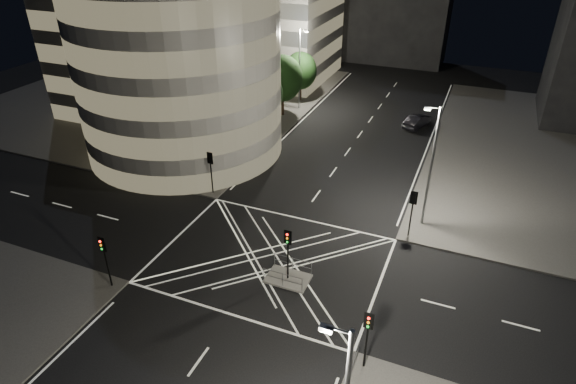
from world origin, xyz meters
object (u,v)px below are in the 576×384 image
at_px(street_lamp_right_far, 431,164).
at_px(sedan, 417,121).
at_px(traffic_signal_island, 288,246).
at_px(street_lamp_left_far, 300,67).
at_px(traffic_signal_fl, 211,165).
at_px(traffic_signal_nl, 104,253).
at_px(traffic_signal_nr, 368,330).
at_px(central_island, 288,279).
at_px(traffic_signal_fr, 413,206).
at_px(street_lamp_left_near, 231,116).

bearing_deg(street_lamp_right_far, sedan, 100.31).
height_order(traffic_signal_island, street_lamp_left_far, street_lamp_left_far).
distance_m(traffic_signal_fl, traffic_signal_island, 13.62).
xyz_separation_m(traffic_signal_nl, traffic_signal_nr, (17.60, 0.00, 0.00)).
bearing_deg(central_island, traffic_signal_nl, -153.86).
height_order(traffic_signal_nl, street_lamp_left_far, street_lamp_left_far).
distance_m(central_island, street_lamp_right_far, 13.98).
xyz_separation_m(traffic_signal_island, street_lamp_left_far, (-11.44, 31.50, 2.63)).
height_order(traffic_signal_fr, sedan, traffic_signal_fr).
height_order(traffic_signal_island, sedan, traffic_signal_island).
bearing_deg(traffic_signal_nr, traffic_signal_island, 142.07).
height_order(street_lamp_right_far, sedan, street_lamp_right_far).
relative_size(traffic_signal_fr, sedan, 0.88).
bearing_deg(traffic_signal_nr, traffic_signal_fr, 90.00).
bearing_deg(street_lamp_left_far, sedan, -0.69).
height_order(traffic_signal_nl, street_lamp_right_far, street_lamp_right_far).
bearing_deg(street_lamp_left_near, central_island, -49.73).
bearing_deg(street_lamp_left_near, traffic_signal_nl, -88.06).
bearing_deg(traffic_signal_nl, traffic_signal_fr, 37.69).
bearing_deg(traffic_signal_fl, traffic_signal_nl, -90.00).
xyz_separation_m(traffic_signal_fr, traffic_signal_island, (-6.80, -8.30, 0.00)).
relative_size(traffic_signal_nr, street_lamp_right_far, 0.40).
bearing_deg(traffic_signal_fl, traffic_signal_fr, 0.00).
xyz_separation_m(street_lamp_left_far, sedan, (15.08, -0.18, -4.79)).
relative_size(traffic_signal_fl, traffic_signal_nl, 1.00).
bearing_deg(traffic_signal_island, traffic_signal_fl, 142.46).
distance_m(traffic_signal_fl, traffic_signal_nr, 22.24).
bearing_deg(traffic_signal_fl, street_lamp_right_far, 6.88).
bearing_deg(traffic_signal_fr, central_island, -129.33).
height_order(traffic_signal_fr, street_lamp_right_far, street_lamp_right_far).
xyz_separation_m(traffic_signal_fl, street_lamp_left_far, (-0.64, 23.20, 2.63)).
distance_m(traffic_signal_nr, traffic_signal_island, 8.62).
bearing_deg(sedan, traffic_signal_nl, 87.73).
height_order(traffic_signal_nr, sedan, traffic_signal_nr).
bearing_deg(traffic_signal_fr, traffic_signal_island, -129.33).
bearing_deg(traffic_signal_nr, street_lamp_left_far, 116.36).
distance_m(traffic_signal_nr, sedan, 36.82).
xyz_separation_m(traffic_signal_nl, sedan, (14.45, 36.62, -2.17)).
height_order(traffic_signal_island, street_lamp_right_far, street_lamp_right_far).
bearing_deg(traffic_signal_nr, sedan, 94.92).
relative_size(central_island, traffic_signal_island, 0.75).
relative_size(traffic_signal_fl, street_lamp_left_far, 0.40).
xyz_separation_m(traffic_signal_fl, sedan, (14.45, 23.02, -2.17)).
distance_m(central_island, street_lamp_left_near, 18.52).
bearing_deg(street_lamp_right_far, traffic_signal_nl, -139.09).
bearing_deg(street_lamp_left_far, traffic_signal_nr, -63.64).
height_order(traffic_signal_fl, traffic_signal_nl, same).
distance_m(street_lamp_left_far, street_lamp_right_far, 28.23).
distance_m(central_island, traffic_signal_nl, 12.36).
bearing_deg(street_lamp_left_far, traffic_signal_fr, -51.83).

